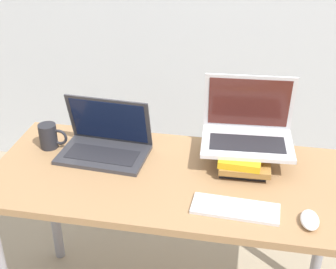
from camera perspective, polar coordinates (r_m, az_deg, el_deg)
name	(u,v)px	position (r m, az deg, el deg)	size (l,w,h in m)	color
desk	(172,195)	(1.89, 0.49, -7.43)	(1.43, 0.63, 0.78)	#9E754C
laptop_left	(105,143)	(1.96, -7.65, -1.05)	(0.37, 0.25, 0.24)	#333338
book_stack	(243,155)	(1.91, 9.18, -2.54)	(0.20, 0.29, 0.08)	black
laptop_on_books	(248,129)	(1.91, 9.68, 0.62)	(0.38, 0.27, 0.26)	silver
wireless_keyboard	(235,209)	(1.67, 8.21, -8.92)	(0.31, 0.13, 0.01)	silver
mouse	(310,220)	(1.66, 16.89, -9.93)	(0.06, 0.11, 0.03)	white
mug	(49,136)	(2.05, -14.29, -0.20)	(0.12, 0.08, 0.11)	#232328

